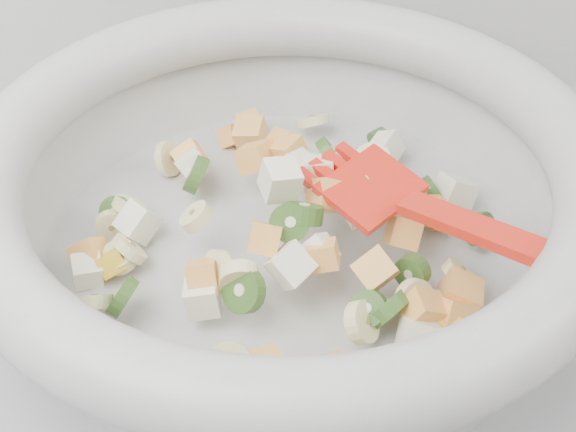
{
  "coord_description": "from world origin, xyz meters",
  "views": [
    {
      "loc": [
        0.08,
        1.04,
        1.32
      ],
      "look_at": [
        0.07,
        1.48,
        0.95
      ],
      "focal_mm": 55.0,
      "sensor_mm": 36.0,
      "label": 1
    }
  ],
  "objects": [
    {
      "name": "mixing_bowl",
      "position": [
        0.07,
        1.48,
        0.96
      ],
      "size": [
        0.43,
        0.42,
        0.11
      ],
      "color": "#B9B9B6",
      "rests_on": "counter"
    }
  ]
}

